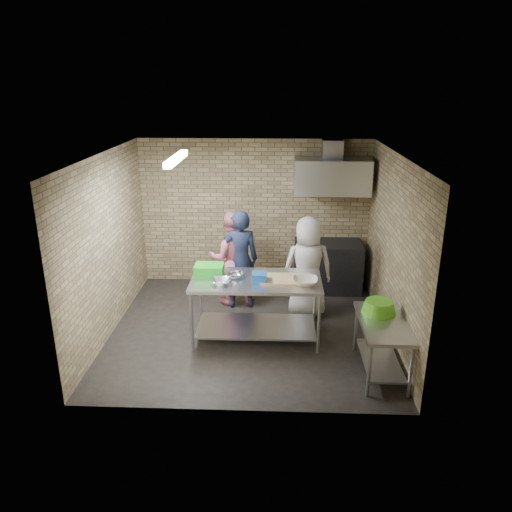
{
  "coord_description": "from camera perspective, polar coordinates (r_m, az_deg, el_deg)",
  "views": [
    {
      "loc": [
        0.4,
        -6.87,
        3.68
      ],
      "look_at": [
        0.1,
        0.2,
        1.15
      ],
      "focal_mm": 34.77,
      "sensor_mm": 36.0,
      "label": 1
    }
  ],
  "objects": [
    {
      "name": "floor",
      "position": [
        7.81,
        -0.81,
        -8.46
      ],
      "size": [
        4.2,
        4.2,
        0.0
      ],
      "primitive_type": "plane",
      "color": "black",
      "rests_on": "ground"
    },
    {
      "name": "ceiling",
      "position": [
        6.95,
        -0.91,
        11.56
      ],
      "size": [
        4.2,
        4.2,
        0.0
      ],
      "primitive_type": "plane",
      "rotation": [
        3.14,
        0.0,
        0.0
      ],
      "color": "black",
      "rests_on": "ground"
    },
    {
      "name": "back_wall",
      "position": [
        9.18,
        -0.14,
        4.97
      ],
      "size": [
        4.2,
        0.06,
        2.7
      ],
      "primitive_type": "cube",
      "color": "tan",
      "rests_on": "ground"
    },
    {
      "name": "front_wall",
      "position": [
        5.42,
        -2.07,
        -5.84
      ],
      "size": [
        4.2,
        0.06,
        2.7
      ],
      "primitive_type": "cube",
      "color": "tan",
      "rests_on": "ground"
    },
    {
      "name": "left_wall",
      "position": [
        7.68,
        -16.71,
        1.14
      ],
      "size": [
        0.06,
        4.0,
        2.7
      ],
      "primitive_type": "cube",
      "color": "tan",
      "rests_on": "ground"
    },
    {
      "name": "right_wall",
      "position": [
        7.45,
        15.49,
        0.71
      ],
      "size": [
        0.06,
        4.0,
        2.7
      ],
      "primitive_type": "cube",
      "color": "tan",
      "rests_on": "ground"
    },
    {
      "name": "prep_table",
      "position": [
        7.38,
        0.02,
        -6.08
      ],
      "size": [
        1.89,
        0.94,
        0.94
      ],
      "primitive_type": "cube",
      "color": "silver",
      "rests_on": "floor"
    },
    {
      "name": "side_counter",
      "position": [
        6.8,
        14.21,
        -10.1
      ],
      "size": [
        0.6,
        1.2,
        0.75
      ],
      "primitive_type": "cube",
      "color": "silver",
      "rests_on": "floor"
    },
    {
      "name": "stove",
      "position": [
        9.16,
        8.23,
        -1.18
      ],
      "size": [
        1.2,
        0.7,
        0.9
      ],
      "primitive_type": "cube",
      "color": "black",
      "rests_on": "floor"
    },
    {
      "name": "range_hood",
      "position": [
        8.77,
        8.73,
        9.07
      ],
      "size": [
        1.3,
        0.6,
        0.6
      ],
      "primitive_type": "cube",
      "color": "silver",
      "rests_on": "back_wall"
    },
    {
      "name": "hood_duct",
      "position": [
        8.84,
        8.78,
        12.11
      ],
      "size": [
        0.35,
        0.3,
        0.3
      ],
      "primitive_type": "cube",
      "color": "#A5A8AD",
      "rests_on": "back_wall"
    },
    {
      "name": "wall_shelf",
      "position": [
        9.02,
        10.46,
        8.1
      ],
      "size": [
        0.8,
        0.2,
        0.04
      ],
      "primitive_type": "cube",
      "color": "#3F2B19",
      "rests_on": "back_wall"
    },
    {
      "name": "fluorescent_fixture",
      "position": [
        7.09,
        -9.16,
        10.99
      ],
      "size": [
        0.1,
        1.25,
        0.08
      ],
      "primitive_type": "cube",
      "color": "white",
      "rests_on": "ceiling"
    },
    {
      "name": "green_crate",
      "position": [
        7.33,
        -5.41,
        -1.62
      ],
      "size": [
        0.42,
        0.31,
        0.17
      ],
      "primitive_type": "cube",
      "color": "green",
      "rests_on": "prep_table"
    },
    {
      "name": "blue_tub",
      "position": [
        7.07,
        0.4,
        -2.49
      ],
      "size": [
        0.21,
        0.21,
        0.14
      ],
      "primitive_type": "cube",
      "color": "blue",
      "rests_on": "prep_table"
    },
    {
      "name": "cutting_board",
      "position": [
        7.16,
        2.82,
        -2.68
      ],
      "size": [
        0.58,
        0.44,
        0.03
      ],
      "primitive_type": "cube",
      "color": "tan",
      "rests_on": "prep_table"
    },
    {
      "name": "mixing_bowl_a",
      "position": [
        7.03,
        -4.12,
        -2.96
      ],
      "size": [
        0.3,
        0.3,
        0.07
      ],
      "primitive_type": "imported",
      "rotation": [
        0.0,
        0.0,
        -0.03
      ],
      "color": "silver",
      "rests_on": "prep_table"
    },
    {
      "name": "mixing_bowl_b",
      "position": [
        7.24,
        -2.33,
        -2.24
      ],
      "size": [
        0.23,
        0.23,
        0.07
      ],
      "primitive_type": "imported",
      "rotation": [
        0.0,
        0.0,
        -0.03
      ],
      "color": "#B3B6BA",
      "rests_on": "prep_table"
    },
    {
      "name": "ceramic_bowl",
      "position": [
        7.04,
        5.68,
        -2.9
      ],
      "size": [
        0.37,
        0.37,
        0.09
      ],
      "primitive_type": "imported",
      "rotation": [
        0.0,
        0.0,
        -0.03
      ],
      "color": "beige",
      "rests_on": "prep_table"
    },
    {
      "name": "green_basin",
      "position": [
        6.8,
        13.97,
        -5.69
      ],
      "size": [
        0.46,
        0.46,
        0.17
      ],
      "primitive_type": null,
      "color": "#59C626",
      "rests_on": "side_counter"
    },
    {
      "name": "bottle_green",
      "position": [
        9.03,
        11.45,
        8.66
      ],
      "size": [
        0.06,
        0.06,
        0.15
      ],
      "primitive_type": "cylinder",
      "color": "green",
      "rests_on": "wall_shelf"
    },
    {
      "name": "man_navy",
      "position": [
        8.25,
        -1.86,
        -0.43
      ],
      "size": [
        0.68,
        0.51,
        1.69
      ],
      "primitive_type": "imported",
      "rotation": [
        0.0,
        0.0,
        3.33
      ],
      "color": "#141A32",
      "rests_on": "floor"
    },
    {
      "name": "woman_pink",
      "position": [
        8.43,
        -2.86,
        -0.26
      ],
      "size": [
        0.86,
        0.71,
        1.62
      ],
      "primitive_type": "imported",
      "rotation": [
        0.0,
        0.0,
        3.28
      ],
      "color": "pink",
      "rests_on": "floor"
    },
    {
      "name": "woman_white",
      "position": [
        8.01,
        5.96,
        -1.28
      ],
      "size": [
        0.88,
        0.63,
        1.66
      ],
      "primitive_type": "imported",
      "rotation": [
        0.0,
        0.0,
        3.28
      ],
      "color": "silver",
      "rests_on": "floor"
    }
  ]
}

